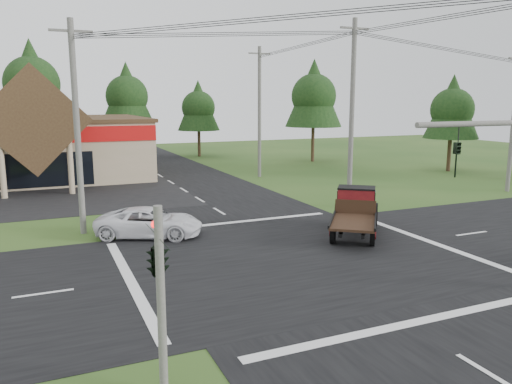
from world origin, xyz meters
TOP-DOWN VIEW (x-y plane):
  - ground at (0.00, 0.00)m, footprint 120.00×120.00m
  - road_ns at (0.00, 0.00)m, footprint 12.00×120.00m
  - road_ew at (0.00, 0.00)m, footprint 120.00×12.00m
  - traffic_signal_corner at (-7.50, -7.32)m, footprint 0.53×2.48m
  - utility_pole_nw at (-8.00, 8.00)m, footprint 2.00×0.30m
  - utility_pole_ne at (8.00, 8.00)m, footprint 2.00×0.30m
  - utility_pole_n at (8.00, 22.00)m, footprint 2.00×0.30m
  - tree_row_c at (-10.00, 41.00)m, footprint 7.28×7.28m
  - tree_row_d at (0.00, 42.00)m, footprint 6.16×6.16m
  - tree_row_e at (8.00, 40.00)m, footprint 5.04×5.04m
  - tree_side_ne at (18.00, 30.00)m, footprint 6.16×6.16m
  - tree_side_e_near at (26.00, 18.00)m, footprint 5.04×5.04m
  - antique_flatbed_truck at (4.36, 2.11)m, footprint 5.07×5.72m
  - white_pickup at (-5.02, 6.05)m, footprint 5.70×4.34m

SIDE VIEW (x-z plane):
  - ground at x=0.00m, z-range 0.00..0.00m
  - road_ns at x=0.00m, z-range 0.00..0.02m
  - road_ew at x=0.00m, z-range 0.00..0.02m
  - white_pickup at x=-5.02m, z-range 0.00..1.44m
  - antique_flatbed_truck at x=4.36m, z-range 0.00..2.33m
  - traffic_signal_corner at x=-7.50m, z-range 1.32..5.72m
  - utility_pole_nw at x=-8.00m, z-range 0.14..10.64m
  - utility_pole_n at x=8.00m, z-range 0.14..11.34m
  - utility_pole_ne at x=8.00m, z-range 0.14..11.64m
  - tree_row_e at x=8.00m, z-range 1.49..10.58m
  - tree_side_e_near at x=26.00m, z-range 1.49..10.58m
  - tree_row_d at x=0.00m, z-range 1.82..12.93m
  - tree_side_ne at x=18.00m, z-range 1.82..12.93m
  - tree_row_c at x=-10.00m, z-range 2.16..15.29m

